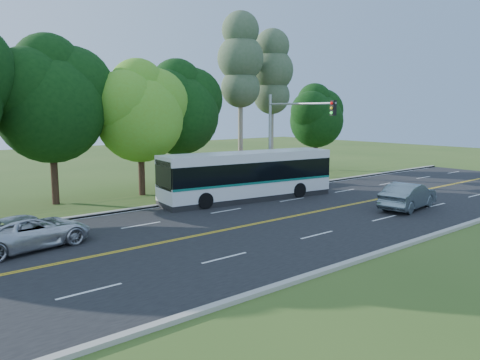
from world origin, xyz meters
TOP-DOWN VIEW (x-y plane):
  - ground at (0.00, 0.00)m, footprint 120.00×120.00m
  - road at (0.00, 0.00)m, footprint 60.00×14.00m
  - curb_north at (0.00, 7.15)m, footprint 60.00×0.30m
  - curb_south at (0.00, -7.15)m, footprint 60.00×0.30m
  - grass_verge at (0.00, 9.00)m, footprint 60.00×4.00m
  - lane_markings at (-0.09, 0.00)m, footprint 57.60×13.82m
  - tree_row at (-5.15, 12.13)m, footprint 44.70×9.10m
  - bougainvillea_hedge at (7.18, 8.15)m, footprint 9.50×2.25m
  - traffic_signal at (6.49, 5.40)m, footprint 0.42×6.10m
  - transit_bus at (2.79, 5.41)m, footprint 12.18×4.09m
  - sedan at (8.23, -2.94)m, footprint 4.98×2.34m
  - suv at (-11.56, 2.83)m, footprint 5.40×3.11m

SIDE VIEW (x-z plane):
  - ground at x=0.00m, z-range 0.00..0.00m
  - road at x=0.00m, z-range 0.00..0.02m
  - lane_markings at x=-0.09m, z-range 0.02..0.02m
  - grass_verge at x=0.00m, z-range 0.00..0.10m
  - curb_north at x=0.00m, z-range 0.00..0.15m
  - curb_south at x=0.00m, z-range 0.00..0.15m
  - bougainvillea_hedge at x=7.18m, z-range -0.03..1.47m
  - suv at x=-11.56m, z-range 0.02..1.44m
  - sedan at x=8.23m, z-range 0.02..1.60m
  - transit_bus at x=2.79m, z-range 0.00..3.13m
  - traffic_signal at x=6.49m, z-range 1.17..8.17m
  - tree_row at x=-5.15m, z-range -0.19..13.65m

